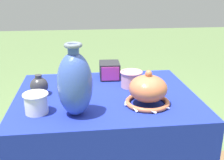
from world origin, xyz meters
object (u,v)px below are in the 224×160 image
cup_wide_ivory (36,102)px  jar_round_charcoal (39,86)px  mosaic_tile_box (110,70)px  vase_tall_bulbous (75,83)px  vase_dome_bell (148,91)px  cup_wide_rose (131,78)px

cup_wide_ivory → jar_round_charcoal: 0.22m
mosaic_tile_box → jar_round_charcoal: 0.45m
mosaic_tile_box → cup_wide_ivory: 0.58m
vase_tall_bulbous → vase_dome_bell: size_ratio=1.42×
vase_tall_bulbous → cup_wide_ivory: (-0.17, 0.04, -0.09)m
vase_tall_bulbous → cup_wide_rose: (0.30, 0.31, -0.10)m
jar_round_charcoal → vase_tall_bulbous: bearing=-53.7°
jar_round_charcoal → vase_dome_bell: bearing=-19.8°
cup_wide_ivory → vase_dome_bell: bearing=3.5°
jar_round_charcoal → cup_wide_rose: bearing=6.6°
vase_tall_bulbous → jar_round_charcoal: (-0.19, 0.26, -0.10)m
vase_tall_bulbous → jar_round_charcoal: vase_tall_bulbous is taller
vase_dome_bell → cup_wide_rose: bearing=97.5°
mosaic_tile_box → cup_wide_rose: bearing=-55.5°
vase_dome_bell → jar_round_charcoal: 0.56m
mosaic_tile_box → jar_round_charcoal: jar_round_charcoal is taller
vase_dome_bell → cup_wide_ivory: bearing=-176.5°
vase_tall_bulbous → mosaic_tile_box: size_ratio=2.16×
vase_tall_bulbous → jar_round_charcoal: 0.33m
vase_tall_bulbous → vase_dome_bell: bearing=11.2°
cup_wide_ivory → cup_wide_rose: bearing=30.1°
mosaic_tile_box → cup_wide_ivory: mosaic_tile_box is taller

